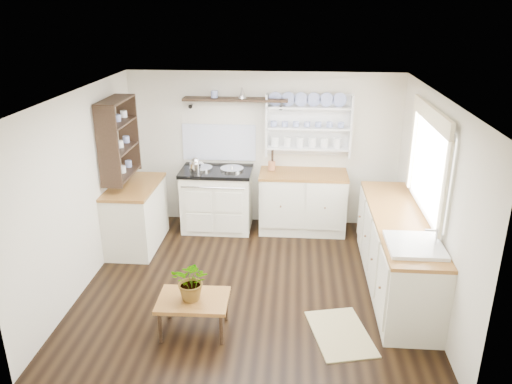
# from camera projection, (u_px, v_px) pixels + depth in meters

# --- Properties ---
(floor) EXTENTS (4.00, 3.80, 0.01)m
(floor) POSITION_uv_depth(u_px,v_px,m) (253.00, 283.00, 6.09)
(floor) COLOR black
(floor) RESTS_ON ground
(wall_back) EXTENTS (4.00, 0.02, 2.30)m
(wall_back) POSITION_uv_depth(u_px,v_px,m) (264.00, 150.00, 7.45)
(wall_back) COLOR silver
(wall_back) RESTS_ON ground
(wall_right) EXTENTS (0.02, 3.80, 2.30)m
(wall_right) POSITION_uv_depth(u_px,v_px,m) (432.00, 201.00, 5.53)
(wall_right) COLOR silver
(wall_right) RESTS_ON ground
(wall_left) EXTENTS (0.02, 3.80, 2.30)m
(wall_left) POSITION_uv_depth(u_px,v_px,m) (83.00, 191.00, 5.83)
(wall_left) COLOR silver
(wall_left) RESTS_ON ground
(ceiling) EXTENTS (4.00, 3.80, 0.01)m
(ceiling) POSITION_uv_depth(u_px,v_px,m) (252.00, 95.00, 5.27)
(ceiling) COLOR white
(ceiling) RESTS_ON wall_back
(window) EXTENTS (0.08, 1.55, 1.22)m
(window) POSITION_uv_depth(u_px,v_px,m) (429.00, 161.00, 5.53)
(window) COLOR white
(window) RESTS_ON wall_right
(aga_cooker) EXTENTS (1.04, 0.72, 0.96)m
(aga_cooker) POSITION_uv_depth(u_px,v_px,m) (217.00, 198.00, 7.44)
(aga_cooker) COLOR white
(aga_cooker) RESTS_ON floor
(back_cabinets) EXTENTS (1.27, 0.63, 0.90)m
(back_cabinets) POSITION_uv_depth(u_px,v_px,m) (303.00, 201.00, 7.37)
(back_cabinets) COLOR white
(back_cabinets) RESTS_ON floor
(right_cabinets) EXTENTS (0.62, 2.43, 0.90)m
(right_cabinets) POSITION_uv_depth(u_px,v_px,m) (397.00, 251.00, 5.89)
(right_cabinets) COLOR white
(right_cabinets) RESTS_ON floor
(belfast_sink) EXTENTS (0.55, 0.60, 0.45)m
(belfast_sink) POSITION_uv_depth(u_px,v_px,m) (413.00, 256.00, 5.07)
(belfast_sink) COLOR white
(belfast_sink) RESTS_ON right_cabinets
(left_cabinets) EXTENTS (0.62, 1.13, 0.90)m
(left_cabinets) POSITION_uv_depth(u_px,v_px,m) (136.00, 215.00, 6.90)
(left_cabinets) COLOR white
(left_cabinets) RESTS_ON floor
(plate_rack) EXTENTS (1.20, 0.22, 0.90)m
(plate_rack) POSITION_uv_depth(u_px,v_px,m) (308.00, 124.00, 7.22)
(plate_rack) COLOR white
(plate_rack) RESTS_ON wall_back
(high_shelf) EXTENTS (1.50, 0.29, 0.16)m
(high_shelf) POSITION_uv_depth(u_px,v_px,m) (235.00, 100.00, 7.10)
(high_shelf) COLOR black
(high_shelf) RESTS_ON wall_back
(left_shelving) EXTENTS (0.28, 0.80, 1.05)m
(left_shelving) POSITION_uv_depth(u_px,v_px,m) (119.00, 138.00, 6.52)
(left_shelving) COLOR black
(left_shelving) RESTS_ON wall_left
(kettle) EXTENTS (0.17, 0.17, 0.21)m
(kettle) POSITION_uv_depth(u_px,v_px,m) (196.00, 165.00, 7.15)
(kettle) COLOR silver
(kettle) RESTS_ON aga_cooker
(utensil_crock) EXTENTS (0.11, 0.11, 0.13)m
(utensil_crock) POSITION_uv_depth(u_px,v_px,m) (272.00, 166.00, 7.30)
(utensil_crock) COLOR #AF6A40
(utensil_crock) RESTS_ON back_cabinets
(center_table) EXTENTS (0.73, 0.53, 0.39)m
(center_table) POSITION_uv_depth(u_px,v_px,m) (193.00, 302.00, 5.10)
(center_table) COLOR brown
(center_table) RESTS_ON floor
(potted_plant) EXTENTS (0.43, 0.39, 0.42)m
(potted_plant) POSITION_uv_depth(u_px,v_px,m) (192.00, 281.00, 5.00)
(potted_plant) COLOR #3F7233
(potted_plant) RESTS_ON center_table
(floor_rug) EXTENTS (0.74, 0.96, 0.02)m
(floor_rug) POSITION_uv_depth(u_px,v_px,m) (340.00, 333.00, 5.16)
(floor_rug) COLOR #8F8253
(floor_rug) RESTS_ON floor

